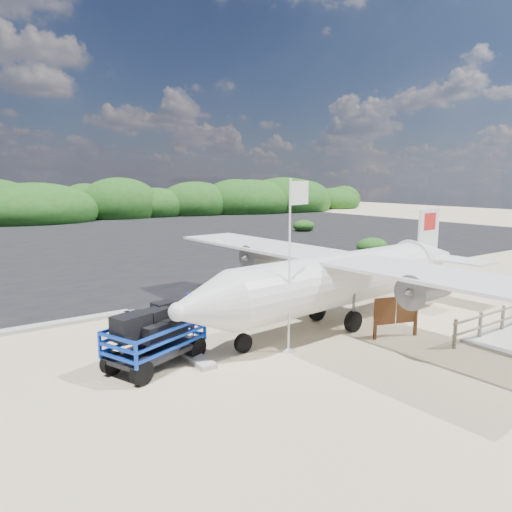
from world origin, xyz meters
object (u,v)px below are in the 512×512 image
at_px(signboard, 395,337).
at_px(aircraft_large, 283,242).
at_px(crew_c, 250,289).
at_px(flagpole, 288,351).
at_px(baggage_cart, 156,366).
at_px(crew_a, 188,315).
at_px(crew_b, 259,271).

height_order(signboard, aircraft_large, aircraft_large).
bearing_deg(aircraft_large, crew_c, 44.29).
bearing_deg(flagpole, crew_c, 70.61).
relative_size(baggage_cart, flagpole, 0.57).
xyz_separation_m(flagpole, crew_a, (-2.11, 2.94, 0.84)).
relative_size(flagpole, aircraft_large, 0.31).
distance_m(flagpole, crew_a, 3.72).
bearing_deg(crew_c, aircraft_large, -128.09).
distance_m(baggage_cart, flagpole, 4.20).
bearing_deg(crew_c, signboard, 114.63).
xyz_separation_m(signboard, crew_a, (-6.07, 4.02, 0.84)).
xyz_separation_m(baggage_cart, crew_c, (5.66, 3.43, 0.88)).
height_order(flagpole, aircraft_large, flagpole).
bearing_deg(crew_c, flagpole, 74.00).
bearing_deg(baggage_cart, flagpole, -40.86).
distance_m(baggage_cart, crew_b, 10.63).
distance_m(flagpole, aircraft_large, 26.48).
xyz_separation_m(baggage_cart, signboard, (7.94, -2.42, 0.00)).
relative_size(signboard, crew_b, 1.07).
height_order(crew_a, aircraft_large, aircraft_large).
height_order(signboard, crew_c, crew_c).
relative_size(flagpole, crew_c, 3.14).
bearing_deg(crew_b, aircraft_large, -116.48).
height_order(flagpole, crew_a, flagpole).
bearing_deg(aircraft_large, signboard, 57.06).
relative_size(crew_b, aircraft_large, 0.10).
bearing_deg(crew_b, crew_c, 65.03).
xyz_separation_m(flagpole, crew_b, (4.34, 7.91, 0.86)).
relative_size(signboard, crew_c, 1.04).
relative_size(baggage_cart, signboard, 1.72).
xyz_separation_m(baggage_cart, flagpole, (3.98, -1.34, 0.00)).
bearing_deg(flagpole, crew_a, 125.67).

